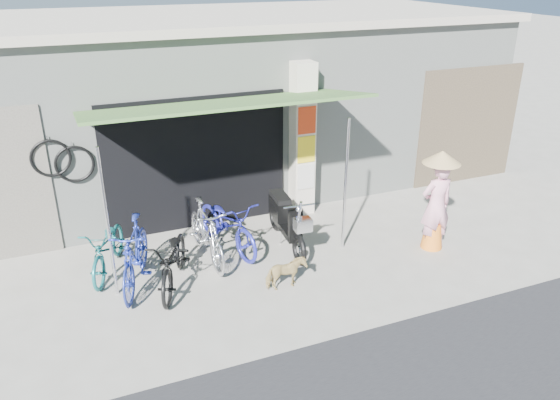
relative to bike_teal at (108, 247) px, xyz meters
name	(u,v)px	position (x,y,z in m)	size (l,w,h in m)	color
ground	(315,278)	(3.01, -1.48, -0.43)	(80.00, 80.00, 0.00)	gray
bicycle_shop	(219,98)	(3.00, 3.61, 1.40)	(12.30, 5.30, 3.66)	#A4A9A1
shop_pillar	(302,140)	(3.86, 0.96, 1.07)	(0.42, 0.44, 3.00)	beige
awning	(225,107)	(2.10, 0.14, 2.08)	(4.60, 1.88, 2.72)	#3A5F2B
neighbour_right	(468,126)	(8.01, 1.11, 0.87)	(2.60, 0.06, 2.60)	brown
bike_teal	(108,247)	(0.00, 0.00, 0.00)	(0.57, 1.65, 0.87)	#176969
bike_blue	(135,255)	(0.34, -0.60, 0.11)	(0.51, 1.80, 1.08)	#213198
bike_black	(174,260)	(0.89, -0.84, 0.02)	(0.60, 1.73, 0.91)	black
bike_silver	(206,233)	(1.57, -0.25, 0.09)	(0.49, 1.72, 1.04)	silver
bike_navy	(228,224)	(2.02, 0.00, 0.05)	(0.64, 1.83, 0.96)	#2326A1
street_dog	(286,274)	(2.45, -1.57, -0.17)	(0.28, 0.63, 0.53)	#A48356
moped	(286,220)	(3.01, -0.25, 0.06)	(0.54, 1.90, 1.07)	black
nun	(437,201)	(5.37, -1.33, 0.46)	(0.64, 0.64, 1.80)	pink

